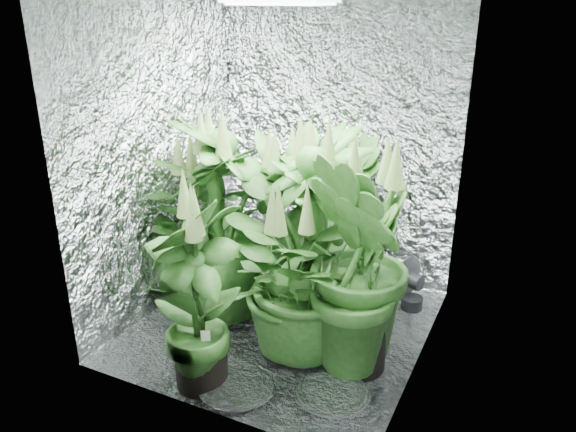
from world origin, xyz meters
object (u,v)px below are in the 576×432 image
(plant_e, at_px, (296,277))
(plant_c, at_px, (342,217))
(plant_f, at_px, (197,295))
(plant_h, at_px, (311,236))
(plant_b, at_px, (278,230))
(circulation_fan, at_px, (409,286))
(plant_d, at_px, (219,222))
(plant_g, at_px, (361,266))
(plant_a, at_px, (197,223))

(plant_e, bearing_deg, plant_c, 94.22)
(plant_f, relative_size, plant_h, 0.86)
(plant_f, height_order, plant_h, plant_h)
(plant_h, bearing_deg, plant_c, 92.79)
(plant_b, height_order, circulation_fan, plant_b)
(plant_d, distance_m, plant_f, 0.69)
(plant_f, distance_m, plant_g, 0.81)
(plant_f, height_order, circulation_fan, plant_f)
(plant_c, xyz_separation_m, plant_g, (0.39, -0.77, 0.08))
(plant_d, height_order, plant_f, plant_d)
(plant_e, bearing_deg, plant_b, 128.72)
(plant_g, relative_size, circulation_fan, 3.70)
(plant_d, bearing_deg, plant_a, 154.88)
(plant_a, bearing_deg, plant_b, 3.09)
(plant_a, xyz_separation_m, plant_d, (0.24, -0.11, 0.09))
(plant_c, xyz_separation_m, plant_h, (0.03, -0.56, 0.09))
(plant_e, relative_size, plant_f, 0.94)
(plant_b, bearing_deg, plant_g, -25.95)
(plant_g, bearing_deg, plant_e, -170.14)
(plant_d, xyz_separation_m, plant_e, (0.59, -0.21, -0.13))
(plant_e, distance_m, circulation_fan, 0.93)
(plant_a, distance_m, plant_g, 1.19)
(plant_b, relative_size, plant_d, 0.92)
(plant_b, height_order, plant_d, plant_d)
(plant_e, relative_size, plant_g, 0.82)
(plant_c, height_order, plant_f, plant_c)
(plant_h, distance_m, circulation_fan, 0.81)
(plant_c, distance_m, plant_h, 0.57)
(plant_f, bearing_deg, plant_b, 87.11)
(plant_b, xyz_separation_m, plant_d, (-0.31, -0.14, 0.05))
(plant_a, xyz_separation_m, plant_e, (0.83, -0.32, -0.03))
(plant_a, relative_size, plant_e, 1.05)
(circulation_fan, bearing_deg, plant_g, -78.36)
(plant_c, height_order, plant_e, plant_c)
(plant_b, height_order, plant_g, plant_g)
(plant_a, height_order, plant_f, plant_f)
(plant_f, bearing_deg, plant_d, 113.23)
(plant_a, bearing_deg, plant_e, -21.22)
(plant_b, bearing_deg, plant_c, 64.78)
(plant_d, distance_m, circulation_fan, 1.24)
(plant_d, relative_size, plant_h, 1.01)
(plant_d, relative_size, plant_f, 1.18)
(circulation_fan, bearing_deg, plant_b, -130.38)
(plant_d, bearing_deg, circulation_fan, 28.57)
(plant_c, distance_m, plant_g, 0.86)
(plant_c, relative_size, plant_d, 0.86)
(plant_a, distance_m, plant_d, 0.28)
(plant_f, xyz_separation_m, plant_h, (0.29, 0.68, 0.09))
(plant_c, relative_size, plant_e, 1.08)
(plant_d, bearing_deg, plant_e, -19.58)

